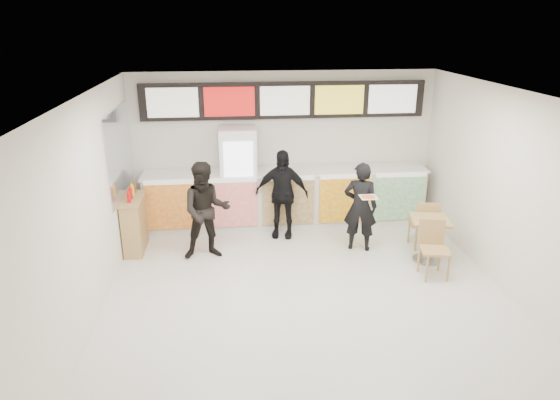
{
  "coord_description": "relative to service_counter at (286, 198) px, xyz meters",
  "views": [
    {
      "loc": [
        -1.12,
        -6.2,
        3.92
      ],
      "look_at": [
        -0.33,
        1.2,
        1.22
      ],
      "focal_mm": 32.0,
      "sensor_mm": 36.0,
      "label": 1
    }
  ],
  "objects": [
    {
      "name": "customer_mid",
      "position": [
        -0.15,
        -0.54,
        0.27
      ],
      "size": [
        1.06,
        0.63,
        1.69
      ],
      "primitive_type": "imported",
      "rotation": [
        0.0,
        0.0,
        -0.23
      ],
      "color": "black",
      "rests_on": "floor"
    },
    {
      "name": "wall_back",
      "position": [
        -0.0,
        0.41,
        0.93
      ],
      "size": [
        6.0,
        0.0,
        6.0
      ],
      "primitive_type": "plane",
      "rotation": [
        1.57,
        0.0,
        0.0
      ],
      "color": "silver",
      "rests_on": "floor"
    },
    {
      "name": "customer_left",
      "position": [
        -1.53,
        -1.31,
        0.28
      ],
      "size": [
        0.89,
        0.72,
        1.71
      ],
      "primitive_type": "imported",
      "rotation": [
        0.0,
        0.0,
        0.09
      ],
      "color": "black",
      "rests_on": "floor"
    },
    {
      "name": "ceiling",
      "position": [
        -0.0,
        -3.09,
        2.43
      ],
      "size": [
        7.0,
        7.0,
        0.0
      ],
      "primitive_type": "plane",
      "rotation": [
        3.14,
        0.0,
        0.0
      ],
      "color": "white",
      "rests_on": "wall_back"
    },
    {
      "name": "customer_main",
      "position": [
        1.17,
        -1.27,
        0.24
      ],
      "size": [
        0.68,
        0.55,
        1.62
      ],
      "primitive_type": "imported",
      "rotation": [
        0.0,
        0.0,
        2.82
      ],
      "color": "black",
      "rests_on": "floor"
    },
    {
      "name": "wall_left",
      "position": [
        -3.0,
        -3.09,
        0.93
      ],
      "size": [
        0.0,
        7.0,
        7.0
      ],
      "primitive_type": "plane",
      "rotation": [
        1.57,
        0.0,
        1.57
      ],
      "color": "silver",
      "rests_on": "floor"
    },
    {
      "name": "condiment_ledge",
      "position": [
        -2.82,
        -0.88,
        -0.07
      ],
      "size": [
        0.36,
        0.88,
        1.18
      ],
      "color": "tan",
      "rests_on": "floor"
    },
    {
      "name": "wall_right",
      "position": [
        3.0,
        -3.09,
        0.93
      ],
      "size": [
        0.0,
        7.0,
        7.0
      ],
      "primitive_type": "plane",
      "rotation": [
        1.57,
        0.0,
        -1.57
      ],
      "color": "silver",
      "rests_on": "floor"
    },
    {
      "name": "pizza_slice",
      "position": [
        1.17,
        -1.72,
        0.58
      ],
      "size": [
        0.36,
        0.36,
        0.02
      ],
      "color": "beige",
      "rests_on": "customer_main"
    },
    {
      "name": "floor",
      "position": [
        -0.0,
        -3.09,
        -0.57
      ],
      "size": [
        7.0,
        7.0,
        0.0
      ],
      "primitive_type": "plane",
      "color": "beige",
      "rests_on": "ground"
    },
    {
      "name": "menu_board",
      "position": [
        0.0,
        0.32,
        1.88
      ],
      "size": [
        5.5,
        0.14,
        0.7
      ],
      "color": "black",
      "rests_on": "wall_back"
    },
    {
      "name": "drinks_fridge",
      "position": [
        -0.93,
        0.02,
        0.43
      ],
      "size": [
        0.7,
        0.67,
        2.0
      ],
      "color": "white",
      "rests_on": "floor"
    },
    {
      "name": "mirror_panel",
      "position": [
        -2.99,
        -0.64,
        1.18
      ],
      "size": [
        0.01,
        2.0,
        1.5
      ],
      "primitive_type": "cube",
      "color": "#B2B7BF",
      "rests_on": "wall_left"
    },
    {
      "name": "cafe_table",
      "position": [
        2.21,
        -1.86,
        -0.04
      ],
      "size": [
        0.74,
        1.62,
        0.92
      ],
      "rotation": [
        0.0,
        0.0,
        -0.21
      ],
      "color": "tan",
      "rests_on": "floor"
    },
    {
      "name": "service_counter",
      "position": [
        0.0,
        0.0,
        0.0
      ],
      "size": [
        5.56,
        0.77,
        1.14
      ],
      "color": "silver",
      "rests_on": "floor"
    }
  ]
}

